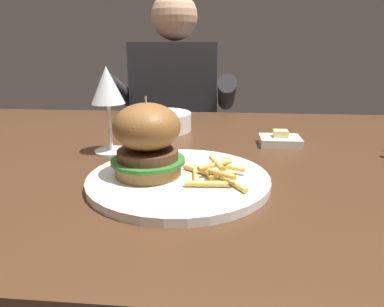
{
  "coord_description": "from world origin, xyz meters",
  "views": [
    {
      "loc": [
        0.11,
        -0.72,
        0.96
      ],
      "look_at": [
        0.06,
        -0.16,
        0.78
      ],
      "focal_mm": 32.0,
      "sensor_mm": 36.0,
      "label": 1
    }
  ],
  "objects_px": {
    "main_plate": "(179,179)",
    "butter_dish": "(280,140)",
    "soup_bowl": "(159,121)",
    "wine_glass": "(107,89)",
    "burger_sandwich": "(147,140)",
    "diner_person": "(176,139)"
  },
  "relations": [
    {
      "from": "main_plate",
      "to": "butter_dish",
      "type": "bearing_deg",
      "value": 50.77
    },
    {
      "from": "soup_bowl",
      "to": "butter_dish",
      "type": "bearing_deg",
      "value": -22.01
    },
    {
      "from": "soup_bowl",
      "to": "wine_glass",
      "type": "bearing_deg",
      "value": -107.7
    },
    {
      "from": "butter_dish",
      "to": "wine_glass",
      "type": "bearing_deg",
      "value": -166.82
    },
    {
      "from": "main_plate",
      "to": "burger_sandwich",
      "type": "xyz_separation_m",
      "value": [
        -0.05,
        0.0,
        0.07
      ]
    },
    {
      "from": "butter_dish",
      "to": "diner_person",
      "type": "distance_m",
      "value": 0.79
    },
    {
      "from": "burger_sandwich",
      "to": "butter_dish",
      "type": "height_order",
      "value": "burger_sandwich"
    },
    {
      "from": "soup_bowl",
      "to": "main_plate",
      "type": "bearing_deg",
      "value": -74.98
    },
    {
      "from": "burger_sandwich",
      "to": "soup_bowl",
      "type": "xyz_separation_m",
      "value": [
        -0.05,
        0.38,
        -0.05
      ]
    },
    {
      "from": "main_plate",
      "to": "soup_bowl",
      "type": "bearing_deg",
      "value": 105.02
    },
    {
      "from": "soup_bowl",
      "to": "diner_person",
      "type": "xyz_separation_m",
      "value": [
        -0.03,
        0.56,
        -0.2
      ]
    },
    {
      "from": "main_plate",
      "to": "soup_bowl",
      "type": "distance_m",
      "value": 0.39
    },
    {
      "from": "burger_sandwich",
      "to": "soup_bowl",
      "type": "distance_m",
      "value": 0.39
    },
    {
      "from": "diner_person",
      "to": "main_plate",
      "type": "bearing_deg",
      "value": -81.88
    },
    {
      "from": "wine_glass",
      "to": "diner_person",
      "type": "height_order",
      "value": "diner_person"
    },
    {
      "from": "diner_person",
      "to": "wine_glass",
      "type": "bearing_deg",
      "value": -92.69
    },
    {
      "from": "diner_person",
      "to": "soup_bowl",
      "type": "bearing_deg",
      "value": -86.73
    },
    {
      "from": "main_plate",
      "to": "wine_glass",
      "type": "height_order",
      "value": "wine_glass"
    },
    {
      "from": "burger_sandwich",
      "to": "diner_person",
      "type": "relative_size",
      "value": 0.11
    },
    {
      "from": "wine_glass",
      "to": "soup_bowl",
      "type": "xyz_separation_m",
      "value": [
        0.07,
        0.21,
        -0.11
      ]
    },
    {
      "from": "wine_glass",
      "to": "butter_dish",
      "type": "xyz_separation_m",
      "value": [
        0.38,
        0.09,
        -0.13
      ]
    },
    {
      "from": "butter_dish",
      "to": "soup_bowl",
      "type": "xyz_separation_m",
      "value": [
        -0.31,
        0.13,
        0.01
      ]
    }
  ]
}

